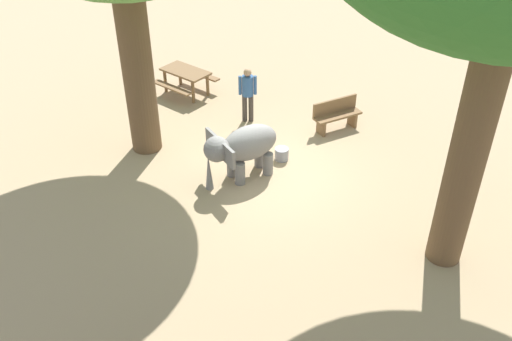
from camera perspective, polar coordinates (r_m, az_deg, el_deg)
name	(u,v)px	position (r m, az deg, el deg)	size (l,w,h in m)	color
ground_plane	(267,174)	(13.94, 1.13, -0.38)	(60.00, 60.00, 0.00)	tan
elephant	(242,147)	(13.38, -1.39, 2.41)	(1.87, 1.74, 1.36)	slate
person_handler	(248,91)	(15.78, -0.85, 8.08)	(0.51, 0.32, 1.62)	#3F3833
wooden_bench	(336,114)	(15.76, 8.17, 5.72)	(1.40, 1.07, 0.88)	brown
picnic_table_near	(186,76)	(17.64, -7.15, 9.49)	(2.08, 2.07, 0.78)	brown
feed_bucket	(282,154)	(14.43, 2.63, 1.70)	(0.36, 0.36, 0.32)	gray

